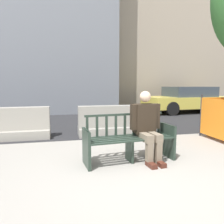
% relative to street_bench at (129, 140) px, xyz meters
% --- Properties ---
extents(ground_plane, '(200.00, 200.00, 0.00)m').
position_rel_street_bench_xyz_m(ground_plane, '(-0.05, -0.94, -0.40)').
color(ground_plane, gray).
extents(street_asphalt, '(120.00, 12.00, 0.01)m').
position_rel_street_bench_xyz_m(street_asphalt, '(-0.05, 7.76, -0.39)').
color(street_asphalt, '#28282B').
rests_on(street_asphalt, ground).
extents(street_bench, '(1.73, 0.69, 0.88)m').
position_rel_street_bench_xyz_m(street_bench, '(0.00, 0.00, 0.00)').
color(street_bench, '#28382D').
rests_on(street_bench, ground).
extents(seated_person, '(0.59, 0.75, 1.31)m').
position_rel_street_bench_xyz_m(seated_person, '(0.34, -0.02, 0.29)').
color(seated_person, '#2D2319').
rests_on(seated_person, ground).
extents(jersey_barrier_centre, '(2.00, 0.69, 0.84)m').
position_rel_street_bench_xyz_m(jersey_barrier_centre, '(0.20, 2.20, -0.06)').
color(jersey_barrier_centre, gray).
rests_on(jersey_barrier_centre, ground).
extents(jersey_barrier_left, '(2.01, 0.72, 0.84)m').
position_rel_street_bench_xyz_m(jersey_barrier_left, '(-2.56, 2.28, -0.06)').
color(jersey_barrier_left, '#9E998E').
rests_on(jersey_barrier_left, ground).
extents(car_taxi_near, '(4.37, 2.19, 1.32)m').
position_rel_street_bench_xyz_m(car_taxi_near, '(5.06, 6.33, 0.28)').
color(car_taxi_near, '#DBC64C').
rests_on(car_taxi_near, ground).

